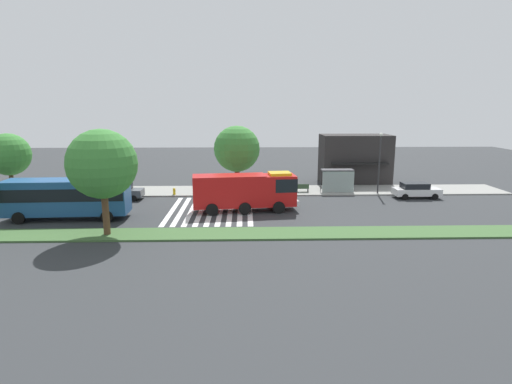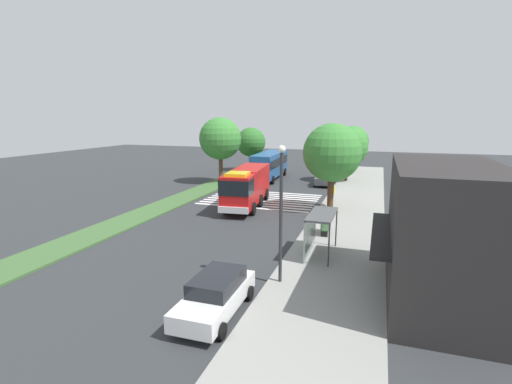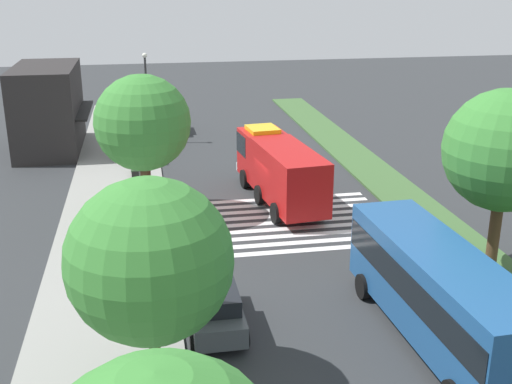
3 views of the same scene
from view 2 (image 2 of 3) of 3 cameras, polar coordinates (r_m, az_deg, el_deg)
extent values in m
plane|color=#2D3033|center=(34.26, -0.42, -2.00)|extent=(120.00, 120.00, 0.00)
cube|color=gray|center=(32.57, 14.26, -2.94)|extent=(60.00, 5.49, 0.14)
cube|color=#3D6033|center=(37.28, -11.35, -1.01)|extent=(60.00, 3.00, 0.14)
cube|color=silver|center=(39.95, 2.41, -0.05)|extent=(0.45, 10.74, 0.01)
cube|color=silver|center=(39.10, 2.04, -0.30)|extent=(0.45, 10.74, 0.01)
cube|color=silver|center=(38.26, 1.66, -0.57)|extent=(0.45, 10.74, 0.01)
cube|color=silver|center=(37.41, 1.26, -0.84)|extent=(0.45, 10.74, 0.01)
cube|color=silver|center=(36.58, 0.84, -1.12)|extent=(0.45, 10.74, 0.01)
cube|color=silver|center=(35.74, 0.41, -1.42)|extent=(0.45, 10.74, 0.01)
cube|color=silver|center=(34.91, -0.05, -1.73)|extent=(0.45, 10.74, 0.01)
cube|color=silver|center=(34.08, -0.53, -2.06)|extent=(0.45, 10.74, 0.01)
cube|color=silver|center=(33.25, -1.04, -2.41)|extent=(0.45, 10.74, 0.01)
cube|color=#B71414|center=(30.31, -2.80, -0.04)|extent=(3.05, 2.73, 2.78)
cube|color=#B71414|center=(34.75, -0.84, 1.52)|extent=(6.75, 3.14, 2.85)
cube|color=black|center=(29.81, -3.02, 0.85)|extent=(2.27, 2.67, 1.22)
cube|color=silver|center=(29.16, -3.53, -2.80)|extent=(0.51, 2.45, 0.50)
cube|color=yellow|center=(30.05, -2.83, 2.78)|extent=(2.13, 1.91, 0.24)
cylinder|color=black|center=(30.60, -0.44, -2.58)|extent=(1.13, 0.42, 1.10)
cylinder|color=black|center=(31.21, -4.81, -2.34)|extent=(1.13, 0.42, 1.10)
cylinder|color=black|center=(36.34, 1.61, -0.33)|extent=(1.13, 0.42, 1.10)
cylinder|color=black|center=(36.85, -2.11, -0.17)|extent=(1.13, 0.42, 1.10)
cylinder|color=black|center=(33.53, 0.70, -1.33)|extent=(1.13, 0.42, 1.10)
cylinder|color=black|center=(34.08, -3.32, -1.14)|extent=(1.13, 0.42, 1.10)
cube|color=#474C51|center=(44.63, 10.46, 1.90)|extent=(4.35, 1.81, 0.77)
cube|color=black|center=(44.73, 10.53, 2.80)|extent=(2.44, 1.59, 0.59)
cylinder|color=black|center=(43.18, 11.35, 1.02)|extent=(0.64, 0.22, 0.64)
cylinder|color=black|center=(43.43, 8.99, 1.17)|extent=(0.64, 0.22, 0.64)
cylinder|color=black|center=(45.98, 11.81, 1.64)|extent=(0.64, 0.22, 0.64)
cylinder|color=black|center=(46.22, 9.59, 1.77)|extent=(0.64, 0.22, 0.64)
cube|color=silver|center=(15.89, -6.27, -15.95)|extent=(4.77, 1.91, 0.71)
cube|color=black|center=(15.80, -5.96, -13.48)|extent=(2.68, 1.67, 0.59)
cylinder|color=black|center=(14.49, -5.34, -20.48)|extent=(0.64, 0.23, 0.64)
cylinder|color=black|center=(15.23, -12.19, -18.98)|extent=(0.64, 0.23, 0.64)
cylinder|color=black|center=(17.04, -1.03, -15.23)|extent=(0.64, 0.23, 0.64)
cylinder|color=black|center=(17.68, -6.94, -14.28)|extent=(0.64, 0.23, 0.64)
cube|color=navy|center=(48.27, 2.11, 4.31)|extent=(10.23, 2.97, 2.93)
cube|color=black|center=(48.23, 2.11, 4.72)|extent=(10.03, 3.01, 1.06)
cylinder|color=black|center=(52.18, 1.68, 3.22)|extent=(1.01, 0.34, 1.00)
cylinder|color=black|center=(51.62, 4.42, 3.10)|extent=(1.01, 0.34, 1.00)
cylinder|color=black|center=(45.43, -0.55, 1.99)|extent=(1.01, 0.34, 1.00)
cylinder|color=black|center=(44.78, 2.58, 1.84)|extent=(1.01, 0.34, 1.00)
cube|color=#4C4C51|center=(21.46, 10.10, -3.39)|extent=(3.50, 1.40, 0.12)
cube|color=#8C9E99|center=(21.90, 8.28, -6.30)|extent=(3.50, 0.08, 2.40)
cylinder|color=#333338|center=(23.34, 12.21, -5.32)|extent=(0.08, 0.08, 2.40)
cylinder|color=#333338|center=(20.12, 11.10, -8.02)|extent=(0.08, 0.08, 2.40)
cube|color=#2D472D|center=(25.85, 10.67, -5.43)|extent=(1.60, 0.50, 0.08)
cube|color=#2D472D|center=(25.81, 10.20, -4.83)|extent=(1.60, 0.06, 0.45)
cube|color=black|center=(26.60, 10.87, -5.46)|extent=(0.08, 0.45, 0.37)
cube|color=black|center=(25.24, 10.42, -6.38)|extent=(0.08, 0.45, 0.37)
cylinder|color=#2D2D30|center=(17.51, 3.82, -4.22)|extent=(0.16, 0.16, 6.22)
sphere|color=white|center=(16.92, 3.97, 6.56)|extent=(0.36, 0.36, 0.36)
cube|color=#282626|center=(18.04, 26.70, -5.73)|extent=(8.47, 4.24, 6.05)
cube|color=black|center=(17.89, 18.61, -5.98)|extent=(6.78, 0.80, 0.16)
cylinder|color=#513823|center=(56.40, 14.49, 4.54)|extent=(0.44, 0.44, 2.79)
sphere|color=#387F33|center=(56.14, 14.64, 7.53)|extent=(4.47, 4.47, 4.47)
cylinder|color=#47301E|center=(47.55, 13.68, 3.18)|extent=(0.35, 0.35, 2.50)
sphere|color=#387F33|center=(47.23, 13.86, 6.75)|extent=(4.94, 4.94, 4.94)
cylinder|color=#47301E|center=(32.55, 11.36, 0.15)|extent=(0.54, 0.54, 3.15)
sphere|color=#387F33|center=(32.08, 11.60, 5.94)|extent=(4.93, 4.93, 4.93)
cylinder|color=#513823|center=(55.80, -0.78, 4.76)|extent=(0.56, 0.56, 2.64)
sphere|color=#2D6B28|center=(55.54, -0.78, 7.66)|extent=(4.31, 4.31, 4.31)
cylinder|color=#513823|center=(45.45, -5.42, 3.73)|extent=(0.49, 0.49, 3.51)
sphere|color=#387F33|center=(45.11, -5.50, 8.16)|extent=(5.04, 5.04, 5.04)
cylinder|color=gold|center=(39.45, 11.83, 0.28)|extent=(0.28, 0.28, 0.70)
camera|label=1|loc=(57.16, -39.61, 10.42)|focal=28.96mm
camera|label=3|loc=(64.28, 15.48, 14.90)|focal=44.86mm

